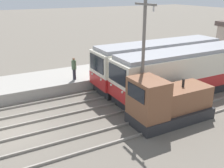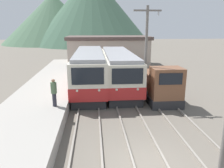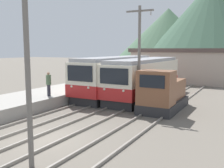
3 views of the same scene
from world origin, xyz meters
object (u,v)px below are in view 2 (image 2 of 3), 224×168
commuter_train_center (118,71)px  person_on_platform (54,91)px  catenary_mast_mid (146,53)px  commuter_train_left (89,72)px  shunting_locomotive (160,86)px

commuter_train_center → person_on_platform: bearing=-124.6°
catenary_mast_mid → commuter_train_left: bearing=132.3°
catenary_mast_mid → person_on_platform: bearing=-161.6°
commuter_train_center → catenary_mast_mid: size_ratio=1.65×
commuter_train_center → shunting_locomotive: bearing=-54.0°
commuter_train_center → catenary_mast_mid: (1.51, -5.04, 2.35)m
commuter_train_center → catenary_mast_mid: bearing=-73.4°
commuter_train_left → person_on_platform: size_ratio=6.49×
commuter_train_center → commuter_train_left: bearing=-173.6°
commuter_train_left → commuter_train_center: (2.80, 0.31, -0.05)m
commuter_train_center → person_on_platform: commuter_train_center is taller
commuter_train_left → person_on_platform: (-2.17, -6.89, 0.14)m
shunting_locomotive → person_on_platform: 8.57m
commuter_train_left → commuter_train_center: size_ratio=0.98×
person_on_platform → commuter_train_left: bearing=72.5°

